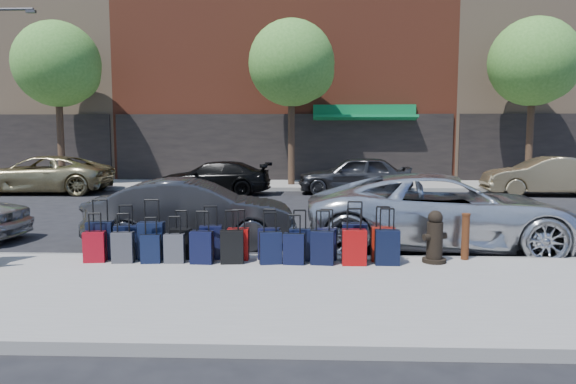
{
  "coord_description": "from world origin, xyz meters",
  "views": [
    {
      "loc": [
        1.17,
        -13.54,
        2.27
      ],
      "look_at": [
        0.74,
        -1.5,
        0.98
      ],
      "focal_mm": 32.0,
      "sensor_mm": 36.0,
      "label": 1
    }
  ],
  "objects_px": {
    "car_near_2": "(444,211)",
    "car_far_3": "(545,176)",
    "bollard": "(465,236)",
    "car_far_1": "(213,178)",
    "car_far_2": "(354,175)",
    "suitcase_front_5": "(238,244)",
    "fire_hydrant": "(435,238)",
    "tree_left": "(60,67)",
    "tree_center": "(295,65)",
    "car_far_0": "(41,175)",
    "car_near_1": "(194,213)",
    "tree_right": "(537,64)"
  },
  "relations": [
    {
      "from": "car_near_2",
      "to": "car_far_3",
      "type": "xyz_separation_m",
      "value": [
        6.46,
        9.73,
        -0.01
      ]
    },
    {
      "from": "bollard",
      "to": "car_near_2",
      "type": "relative_size",
      "value": 0.15
    },
    {
      "from": "car_far_1",
      "to": "car_far_2",
      "type": "distance_m",
      "value": 5.64
    },
    {
      "from": "car_far_1",
      "to": "car_far_3",
      "type": "xyz_separation_m",
      "value": [
        12.96,
        0.05,
        0.1
      ]
    },
    {
      "from": "suitcase_front_5",
      "to": "fire_hydrant",
      "type": "distance_m",
      "value": 3.36
    },
    {
      "from": "car_far_1",
      "to": "tree_left",
      "type": "bearing_deg",
      "value": -108.68
    },
    {
      "from": "tree_center",
      "to": "suitcase_front_5",
      "type": "distance_m",
      "value": 15.19
    },
    {
      "from": "tree_left",
      "to": "tree_center",
      "type": "height_order",
      "value": "same"
    },
    {
      "from": "car_far_0",
      "to": "car_far_3",
      "type": "height_order",
      "value": "car_far_0"
    },
    {
      "from": "car_far_3",
      "to": "bollard",
      "type": "bearing_deg",
      "value": -26.07
    },
    {
      "from": "car_near_2",
      "to": "car_far_3",
      "type": "height_order",
      "value": "car_near_2"
    },
    {
      "from": "bollard",
      "to": "car_far_3",
      "type": "bearing_deg",
      "value": 60.1
    },
    {
      "from": "car_near_1",
      "to": "tree_right",
      "type": "bearing_deg",
      "value": -50.38
    },
    {
      "from": "suitcase_front_5",
      "to": "car_near_1",
      "type": "relative_size",
      "value": 0.21
    },
    {
      "from": "fire_hydrant",
      "to": "car_near_2",
      "type": "height_order",
      "value": "car_near_2"
    },
    {
      "from": "tree_center",
      "to": "suitcase_front_5",
      "type": "relative_size",
      "value": 8.27
    },
    {
      "from": "fire_hydrant",
      "to": "car_far_1",
      "type": "xyz_separation_m",
      "value": [
        -5.86,
        11.51,
        0.1
      ]
    },
    {
      "from": "suitcase_front_5",
      "to": "car_far_3",
      "type": "relative_size",
      "value": 0.19
    },
    {
      "from": "tree_center",
      "to": "car_far_2",
      "type": "relative_size",
      "value": 1.62
    },
    {
      "from": "tree_center",
      "to": "car_near_2",
      "type": "xyz_separation_m",
      "value": [
        3.35,
        -12.58,
        -4.65
      ]
    },
    {
      "from": "tree_center",
      "to": "car_far_3",
      "type": "bearing_deg",
      "value": -16.18
    },
    {
      "from": "tree_right",
      "to": "car_far_3",
      "type": "height_order",
      "value": "tree_right"
    },
    {
      "from": "suitcase_front_5",
      "to": "car_far_2",
      "type": "distance_m",
      "value": 12.31
    },
    {
      "from": "tree_left",
      "to": "car_far_1",
      "type": "distance_m",
      "value": 9.22
    },
    {
      "from": "car_near_1",
      "to": "car_far_2",
      "type": "bearing_deg",
      "value": -28.86
    },
    {
      "from": "tree_right",
      "to": "car_far_1",
      "type": "xyz_separation_m",
      "value": [
        -13.65,
        -2.9,
        -4.75
      ]
    },
    {
      "from": "fire_hydrant",
      "to": "car_near_2",
      "type": "bearing_deg",
      "value": 46.05
    },
    {
      "from": "tree_right",
      "to": "car_near_2",
      "type": "xyz_separation_m",
      "value": [
        -7.15,
        -12.58,
        -4.65
      ]
    },
    {
      "from": "tree_left",
      "to": "suitcase_front_5",
      "type": "xyz_separation_m",
      "value": [
        9.85,
        -14.33,
        -4.99
      ]
    },
    {
      "from": "bollard",
      "to": "car_near_2",
      "type": "height_order",
      "value": "car_near_2"
    },
    {
      "from": "tree_right",
      "to": "bollard",
      "type": "relative_size",
      "value": 8.96
    },
    {
      "from": "bollard",
      "to": "car_far_0",
      "type": "bearing_deg",
      "value": 139.65
    },
    {
      "from": "car_far_2",
      "to": "car_near_2",
      "type": "bearing_deg",
      "value": 6.64
    },
    {
      "from": "tree_right",
      "to": "car_far_1",
      "type": "distance_m",
      "value": 14.74
    },
    {
      "from": "car_near_2",
      "to": "car_far_3",
      "type": "distance_m",
      "value": 11.68
    },
    {
      "from": "suitcase_front_5",
      "to": "car_near_2",
      "type": "relative_size",
      "value": 0.16
    },
    {
      "from": "bollard",
      "to": "car_far_2",
      "type": "height_order",
      "value": "car_far_2"
    },
    {
      "from": "car_near_1",
      "to": "suitcase_front_5",
      "type": "bearing_deg",
      "value": -152.97
    },
    {
      "from": "car_far_0",
      "to": "car_far_1",
      "type": "bearing_deg",
      "value": 86.72
    },
    {
      "from": "tree_center",
      "to": "car_far_3",
      "type": "relative_size",
      "value": 1.58
    },
    {
      "from": "car_far_3",
      "to": "car_near_2",
      "type": "bearing_deg",
      "value": -29.76
    },
    {
      "from": "bollard",
      "to": "car_near_1",
      "type": "height_order",
      "value": "car_near_1"
    },
    {
      "from": "car_far_0",
      "to": "car_near_2",
      "type": "bearing_deg",
      "value": 52.17
    },
    {
      "from": "fire_hydrant",
      "to": "car_far_3",
      "type": "xyz_separation_m",
      "value": [
        7.1,
        11.56,
        0.2
      ]
    },
    {
      "from": "car_near_1",
      "to": "car_near_2",
      "type": "bearing_deg",
      "value": -96.62
    },
    {
      "from": "suitcase_front_5",
      "to": "car_near_1",
      "type": "distance_m",
      "value": 2.2
    },
    {
      "from": "bollard",
      "to": "car_far_2",
      "type": "bearing_deg",
      "value": 94.02
    },
    {
      "from": "tree_left",
      "to": "tree_center",
      "type": "bearing_deg",
      "value": 0.0
    },
    {
      "from": "car_near_2",
      "to": "tree_right",
      "type": "bearing_deg",
      "value": -23.67
    },
    {
      "from": "tree_right",
      "to": "car_far_0",
      "type": "xyz_separation_m",
      "value": [
        -20.7,
        -2.72,
        -4.65
      ]
    }
  ]
}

